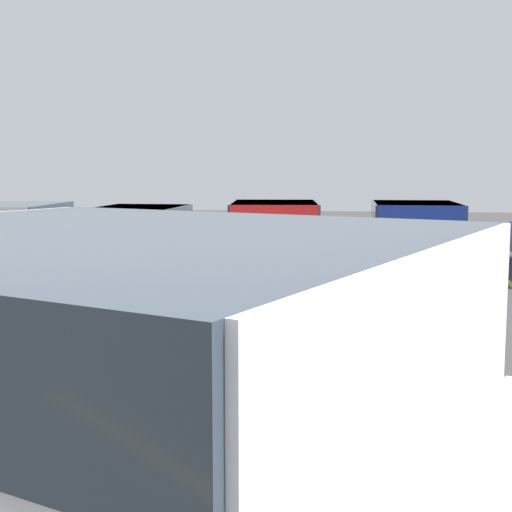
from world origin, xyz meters
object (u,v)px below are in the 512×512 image
Objects in this scene: parked_sedan_b at (137,234)px; wheel_stop_curb at (232,245)px; parked_sedan_a at (14,231)px; pickup_truck at (187,507)px; parked_sedan_c at (274,233)px; parked_sedan_d at (415,233)px.

wheel_stop_curb is (1.36, 3.24, -0.55)m from parked_sedan_b.
parked_sedan_b is (2.56, 0.10, -0.03)m from parked_sedan_a.
pickup_truck is 3.75× the size of wheel_stop_curb.
parked_sedan_c is at bearing -66.73° from wheel_stop_curb.
parked_sedan_c is (-0.99, 11.63, -0.19)m from pickup_truck.
pickup_truck is at bearing 25.91° from parked_sedan_a.
pickup_truck is 11.67m from parked_sedan_c.
parked_sedan_d reaches higher than wheel_stop_curb.
pickup_truck reaches higher than parked_sedan_b.
wheel_stop_curb is (-2.37, 14.84, -0.79)m from pickup_truck.
pickup_truck is at bearing -0.81° from parked_sedan_c.
parked_sedan_d is at bearing 93.42° from parked_sedan_b.
parked_sedan_a reaches higher than wheel_stop_curb.
wheel_stop_curb is at bearing 127.64° from parked_sedan_a.
parked_sedan_c is at bearing 116.99° from pickup_truck.
parked_sedan_d is (8.00, 0.37, 0.02)m from parked_sedan_a.
parked_sedan_b is at bearing -87.64° from parked_sedan_d.
parked_sedan_a is 2.84× the size of wheel_stop_curb.
parked_sedan_c reaches higher than parked_sedan_a.
parked_sedan_a is at bearing -94.34° from parked_sedan_c.
parked_sedan_c reaches higher than parked_sedan_d.
pickup_truck is 12.19m from parked_sedan_b.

